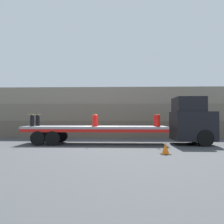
{
  "coord_description": "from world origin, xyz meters",
  "views": [
    {
      "loc": [
        1.83,
        -16.9,
        1.83
      ],
      "look_at": [
        1.14,
        0.0,
        2.17
      ],
      "focal_mm": 40.0,
      "sensor_mm": 36.0,
      "label": 1
    }
  ],
  "objects_px": {
    "flatbed_trailer": "(85,130)",
    "fire_hydrant_red_near_1": "(94,121)",
    "fire_hydrant_red_far_1": "(96,120)",
    "fire_hydrant_black_near_0": "(32,121)",
    "fire_hydrant_black_far_0": "(38,120)",
    "truck_cab": "(193,121)",
    "fire_hydrant_red_far_2": "(156,120)",
    "fire_hydrant_red_near_2": "(158,121)",
    "traffic_cone": "(165,149)"
  },
  "relations": [
    {
      "from": "fire_hydrant_red_near_2",
      "to": "fire_hydrant_red_far_2",
      "type": "height_order",
      "value": "same"
    },
    {
      "from": "truck_cab",
      "to": "traffic_cone",
      "type": "height_order",
      "value": "truck_cab"
    },
    {
      "from": "truck_cab",
      "to": "flatbed_trailer",
      "type": "distance_m",
      "value": 7.27
    },
    {
      "from": "fire_hydrant_black_far_0",
      "to": "fire_hydrant_red_near_2",
      "type": "distance_m",
      "value": 8.39
    },
    {
      "from": "truck_cab",
      "to": "fire_hydrant_black_far_0",
      "type": "bearing_deg",
      "value": 177.15
    },
    {
      "from": "flatbed_trailer",
      "to": "fire_hydrant_red_far_1",
      "type": "relative_size",
      "value": 11.91
    },
    {
      "from": "flatbed_trailer",
      "to": "fire_hydrant_black_near_0",
      "type": "bearing_deg",
      "value": -171.29
    },
    {
      "from": "fire_hydrant_red_near_1",
      "to": "fire_hydrant_black_far_0",
      "type": "bearing_deg",
      "value": 165.6
    },
    {
      "from": "flatbed_trailer",
      "to": "fire_hydrant_red_near_1",
      "type": "distance_m",
      "value": 1.06
    },
    {
      "from": "fire_hydrant_red_far_1",
      "to": "truck_cab",
      "type": "bearing_deg",
      "value": -4.65
    },
    {
      "from": "truck_cab",
      "to": "flatbed_trailer",
      "type": "bearing_deg",
      "value": 180.0
    },
    {
      "from": "fire_hydrant_red_near_1",
      "to": "fire_hydrant_red_far_1",
      "type": "relative_size",
      "value": 1.0
    },
    {
      "from": "flatbed_trailer",
      "to": "fire_hydrant_red_near_2",
      "type": "xyz_separation_m",
      "value": [
        4.83,
        -0.53,
        0.61
      ]
    },
    {
      "from": "traffic_cone",
      "to": "fire_hydrant_red_near_2",
      "type": "bearing_deg",
      "value": 86.99
    },
    {
      "from": "flatbed_trailer",
      "to": "fire_hydrant_red_far_1",
      "type": "height_order",
      "value": "fire_hydrant_red_far_1"
    },
    {
      "from": "fire_hydrant_black_near_0",
      "to": "fire_hydrant_black_far_0",
      "type": "height_order",
      "value": "same"
    },
    {
      "from": "fire_hydrant_red_far_1",
      "to": "traffic_cone",
      "type": "relative_size",
      "value": 1.41
    },
    {
      "from": "fire_hydrant_red_near_2",
      "to": "truck_cab",
      "type": "bearing_deg",
      "value": 12.49
    },
    {
      "from": "fire_hydrant_red_far_1",
      "to": "fire_hydrant_red_near_2",
      "type": "relative_size",
      "value": 1.0
    },
    {
      "from": "fire_hydrant_black_far_0",
      "to": "fire_hydrant_red_far_1",
      "type": "bearing_deg",
      "value": 0.0
    },
    {
      "from": "fire_hydrant_black_near_0",
      "to": "fire_hydrant_red_near_2",
      "type": "distance_m",
      "value": 8.32
    },
    {
      "from": "fire_hydrant_black_far_0",
      "to": "traffic_cone",
      "type": "relative_size",
      "value": 1.41
    },
    {
      "from": "traffic_cone",
      "to": "fire_hydrant_red_near_1",
      "type": "bearing_deg",
      "value": 134.35
    },
    {
      "from": "fire_hydrant_black_near_0",
      "to": "fire_hydrant_red_near_1",
      "type": "distance_m",
      "value": 4.16
    },
    {
      "from": "fire_hydrant_black_near_0",
      "to": "fire_hydrant_red_near_1",
      "type": "xyz_separation_m",
      "value": [
        4.16,
        0.0,
        0.0
      ]
    },
    {
      "from": "truck_cab",
      "to": "flatbed_trailer",
      "type": "height_order",
      "value": "truck_cab"
    },
    {
      "from": "fire_hydrant_black_near_0",
      "to": "fire_hydrant_red_far_2",
      "type": "distance_m",
      "value": 8.39
    },
    {
      "from": "fire_hydrant_black_near_0",
      "to": "fire_hydrant_black_far_0",
      "type": "distance_m",
      "value": 1.07
    },
    {
      "from": "flatbed_trailer",
      "to": "fire_hydrant_red_near_1",
      "type": "bearing_deg",
      "value": -38.46
    },
    {
      "from": "fire_hydrant_black_near_0",
      "to": "fire_hydrant_red_near_2",
      "type": "bearing_deg",
      "value": 0.0
    },
    {
      "from": "truck_cab",
      "to": "traffic_cone",
      "type": "xyz_separation_m",
      "value": [
        -2.62,
        -4.57,
        -1.28
      ]
    },
    {
      "from": "fire_hydrant_red_near_1",
      "to": "traffic_cone",
      "type": "relative_size",
      "value": 1.41
    },
    {
      "from": "flatbed_trailer",
      "to": "fire_hydrant_red_near_2",
      "type": "bearing_deg",
      "value": -6.31
    },
    {
      "from": "fire_hydrant_red_far_1",
      "to": "fire_hydrant_red_near_2",
      "type": "height_order",
      "value": "same"
    },
    {
      "from": "truck_cab",
      "to": "fire_hydrant_red_near_2",
      "type": "height_order",
      "value": "truck_cab"
    },
    {
      "from": "fire_hydrant_red_near_1",
      "to": "flatbed_trailer",
      "type": "bearing_deg",
      "value": 141.54
    },
    {
      "from": "fire_hydrant_red_far_1",
      "to": "fire_hydrant_red_far_2",
      "type": "distance_m",
      "value": 4.16
    },
    {
      "from": "fire_hydrant_black_far_0",
      "to": "fire_hydrant_red_far_2",
      "type": "bearing_deg",
      "value": 0.0
    },
    {
      "from": "fire_hydrant_black_far_0",
      "to": "fire_hydrant_red_near_2",
      "type": "height_order",
      "value": "same"
    },
    {
      "from": "fire_hydrant_red_far_2",
      "to": "fire_hydrant_black_far_0",
      "type": "bearing_deg",
      "value": 180.0
    },
    {
      "from": "fire_hydrant_red_far_2",
      "to": "traffic_cone",
      "type": "height_order",
      "value": "fire_hydrant_red_far_2"
    },
    {
      "from": "fire_hydrant_red_near_1",
      "to": "fire_hydrant_black_near_0",
      "type": "bearing_deg",
      "value": 180.0
    },
    {
      "from": "truck_cab",
      "to": "flatbed_trailer",
      "type": "relative_size",
      "value": 0.33
    },
    {
      "from": "flatbed_trailer",
      "to": "fire_hydrant_black_near_0",
      "type": "height_order",
      "value": "fire_hydrant_black_near_0"
    },
    {
      "from": "truck_cab",
      "to": "fire_hydrant_red_far_2",
      "type": "relative_size",
      "value": 3.93
    },
    {
      "from": "truck_cab",
      "to": "fire_hydrant_red_far_2",
      "type": "height_order",
      "value": "truck_cab"
    },
    {
      "from": "fire_hydrant_red_far_2",
      "to": "traffic_cone",
      "type": "xyz_separation_m",
      "value": [
        -0.21,
        -5.11,
        -1.31
      ]
    },
    {
      "from": "traffic_cone",
      "to": "fire_hydrant_black_far_0",
      "type": "bearing_deg",
      "value": 147.8
    },
    {
      "from": "fire_hydrant_black_near_0",
      "to": "fire_hydrant_red_near_1",
      "type": "relative_size",
      "value": 1.0
    },
    {
      "from": "fire_hydrant_red_near_2",
      "to": "fire_hydrant_black_near_0",
      "type": "bearing_deg",
      "value": 180.0
    }
  ]
}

